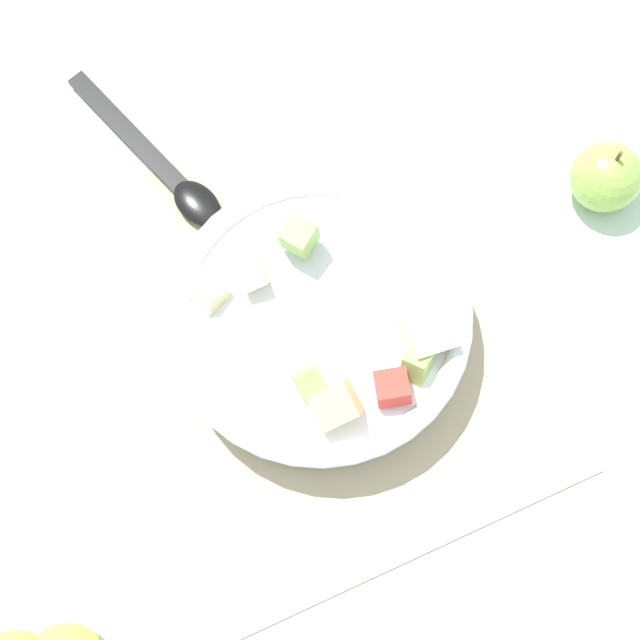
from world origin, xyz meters
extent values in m
plane|color=silver|center=(0.00, 0.00, 0.00)|extent=(2.40, 2.40, 0.00)
cube|color=tan|center=(0.00, 0.00, 0.00)|extent=(0.43, 0.37, 0.01)
cylinder|color=white|center=(0.00, 0.01, 0.03)|extent=(0.25, 0.25, 0.05)
torus|color=white|center=(0.00, 0.01, 0.05)|extent=(0.27, 0.27, 0.02)
cube|color=#93C160|center=(0.08, 0.06, 0.06)|extent=(0.04, 0.03, 0.03)
cube|color=beige|center=(-0.05, -0.03, 0.07)|extent=(0.03, 0.03, 0.03)
cube|color=red|center=(0.09, 0.04, 0.07)|extent=(0.04, 0.04, 0.03)
cube|color=#93C160|center=(-0.06, 0.02, 0.08)|extent=(0.04, 0.04, 0.04)
cube|color=beige|center=(-0.05, -0.07, 0.06)|extent=(0.04, 0.04, 0.03)
cube|color=#93C160|center=(0.06, -0.03, 0.07)|extent=(0.03, 0.02, 0.03)
cube|color=beige|center=(0.06, 0.08, 0.07)|extent=(0.05, 0.05, 0.05)
cube|color=#E5D684|center=(0.08, -0.01, 0.07)|extent=(0.04, 0.04, 0.04)
ellipsoid|color=black|center=(-0.16, -0.05, 0.01)|extent=(0.06, 0.05, 0.01)
cube|color=black|center=(-0.26, -0.08, 0.01)|extent=(0.17, 0.07, 0.01)
sphere|color=#8CB74C|center=(-0.02, 0.31, 0.03)|extent=(0.07, 0.07, 0.07)
cylinder|color=brown|center=(-0.02, 0.31, 0.07)|extent=(0.00, 0.00, 0.01)
camera|label=1|loc=(0.23, -0.09, 0.81)|focal=51.72mm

